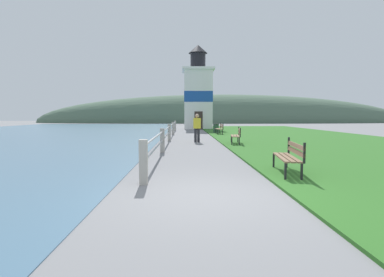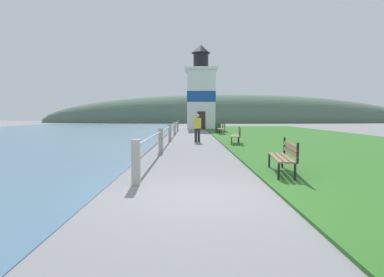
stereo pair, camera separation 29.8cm
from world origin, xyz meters
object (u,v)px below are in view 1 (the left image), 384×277
(park_bench_near, at_px, (290,155))
(park_bench_far, at_px, (220,128))
(lighthouse, at_px, (198,94))
(trash_bin, at_px, (216,128))
(park_bench_midway, at_px, (237,135))
(person_strolling, at_px, (197,127))

(park_bench_near, xyz_separation_m, park_bench_far, (0.13, 16.56, 0.00))
(lighthouse, height_order, trash_bin, lighthouse)
(park_bench_near, distance_m, park_bench_far, 16.56)
(park_bench_far, relative_size, lighthouse, 0.19)
(park_bench_midway, bearing_deg, person_strolling, -26.64)
(person_strolling, xyz_separation_m, trash_bin, (2.03, 8.66, -0.47))
(park_bench_midway, distance_m, lighthouse, 19.22)
(park_bench_midway, xyz_separation_m, trash_bin, (-0.05, 10.08, -0.11))
(lighthouse, distance_m, trash_bin, 9.56)
(park_bench_near, height_order, person_strolling, person_strolling)
(park_bench_far, xyz_separation_m, trash_bin, (-0.13, 1.76, -0.11))
(park_bench_near, distance_m, person_strolling, 9.88)
(park_bench_near, distance_m, park_bench_midway, 8.23)
(person_strolling, bearing_deg, lighthouse, -12.73)
(lighthouse, relative_size, trash_bin, 11.43)
(trash_bin, bearing_deg, park_bench_near, -89.99)
(park_bench_far, xyz_separation_m, person_strolling, (-2.16, -6.90, 0.36))
(park_bench_far, distance_m, trash_bin, 1.76)
(park_bench_near, bearing_deg, lighthouse, -79.71)
(park_bench_far, height_order, lighthouse, lighthouse)
(park_bench_far, bearing_deg, lighthouse, -83.19)
(park_bench_midway, bearing_deg, lighthouse, -78.41)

